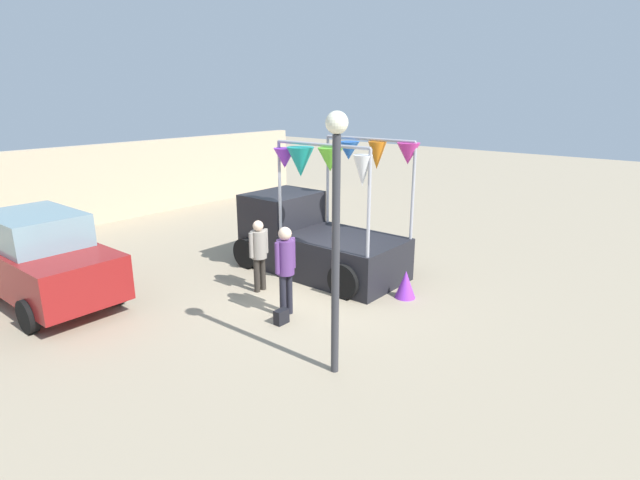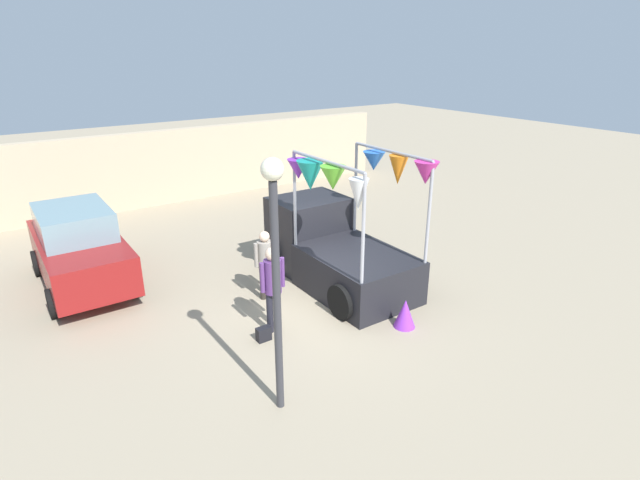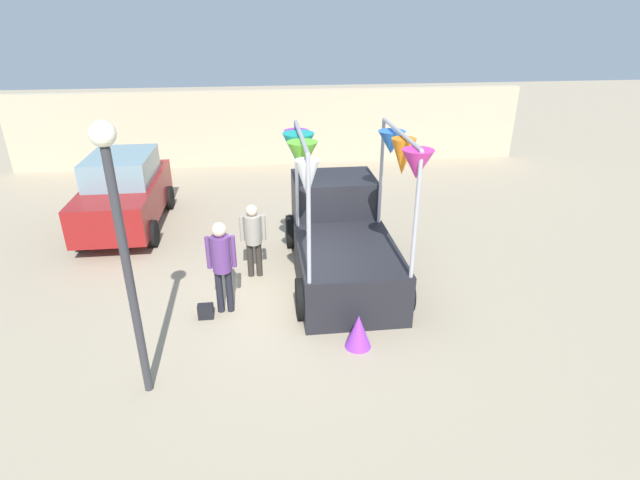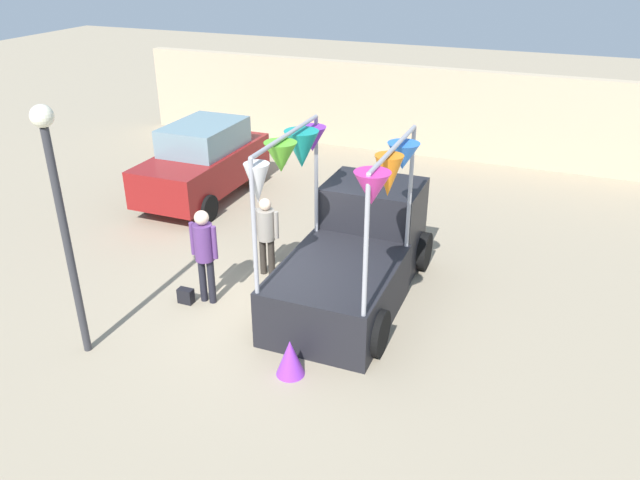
{
  "view_description": "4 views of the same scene",
  "coord_description": "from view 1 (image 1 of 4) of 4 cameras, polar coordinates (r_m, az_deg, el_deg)",
  "views": [
    {
      "loc": [
        -7.8,
        -6.67,
        4.2
      ],
      "look_at": [
        0.13,
        -0.11,
        1.17
      ],
      "focal_mm": 28.0,
      "sensor_mm": 36.0,
      "label": 1
    },
    {
      "loc": [
        -5.41,
        -8.06,
        5.32
      ],
      "look_at": [
        0.17,
        0.06,
        1.49
      ],
      "focal_mm": 28.0,
      "sensor_mm": 36.0,
      "label": 2
    },
    {
      "loc": [
        -0.45,
        -8.49,
        5.14
      ],
      "look_at": [
        0.52,
        -0.37,
        1.35
      ],
      "focal_mm": 28.0,
      "sensor_mm": 36.0,
      "label": 3
    },
    {
      "loc": [
        4.25,
        -8.67,
        6.0
      ],
      "look_at": [
        0.85,
        -0.2,
        1.53
      ],
      "focal_mm": 35.0,
      "sensor_mm": 36.0,
      "label": 4
    }
  ],
  "objects": [
    {
      "name": "person_customer",
      "position": [
        9.58,
        -3.97,
        -2.57
      ],
      "size": [
        0.53,
        0.34,
        1.79
      ],
      "color": "black",
      "rests_on": "ground"
    },
    {
      "name": "street_lamp",
      "position": [
        7.14,
        1.84,
        3.4
      ],
      "size": [
        0.32,
        0.32,
        3.98
      ],
      "color": "#333338",
      "rests_on": "ground"
    },
    {
      "name": "ground_plane",
      "position": [
        11.09,
        -0.87,
        -5.86
      ],
      "size": [
        60.0,
        60.0,
        0.0
      ],
      "primitive_type": "plane",
      "color": "gray"
    },
    {
      "name": "person_vendor",
      "position": [
        10.88,
        -7.0,
        -1.04
      ],
      "size": [
        0.53,
        0.34,
        1.6
      ],
      "color": "#2D2823",
      "rests_on": "ground"
    },
    {
      "name": "parked_car",
      "position": [
        11.78,
        -29.24,
        -1.79
      ],
      "size": [
        1.88,
        4.0,
        1.88
      ],
      "color": "maroon",
      "rests_on": "ground"
    },
    {
      "name": "folded_kite_bundle_violet",
      "position": [
        10.8,
        9.75,
        -5.01
      ],
      "size": [
        0.54,
        0.54,
        0.6
      ],
      "primitive_type": "cone",
      "rotation": [
        0.0,
        0.0,
        1.32
      ],
      "color": "purple",
      "rests_on": "ground"
    },
    {
      "name": "brick_boundary_wall",
      "position": [
        18.14,
        -24.37,
        5.74
      ],
      "size": [
        18.0,
        0.36,
        2.6
      ],
      "primitive_type": "cube",
      "color": "tan",
      "rests_on": "ground"
    },
    {
      "name": "vendor_truck",
      "position": [
        12.15,
        -0.94,
        0.75
      ],
      "size": [
        2.41,
        4.08,
        3.22
      ],
      "color": "black",
      "rests_on": "ground"
    },
    {
      "name": "handbag",
      "position": [
        9.57,
        -4.44,
        -8.73
      ],
      "size": [
        0.28,
        0.16,
        0.28
      ],
      "primitive_type": "cube",
      "color": "black",
      "rests_on": "ground"
    }
  ]
}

